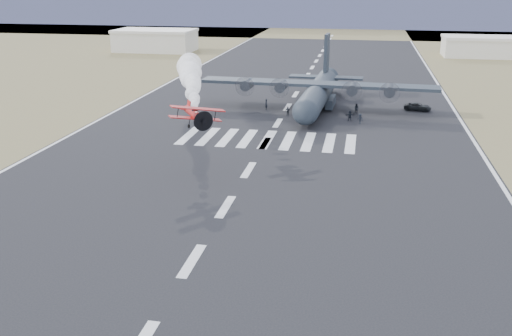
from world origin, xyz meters
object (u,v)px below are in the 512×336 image
(crew_d, at_px, (288,111))
(crew_h, at_px, (356,108))
(crew_e, at_px, (308,108))
(crew_c, at_px, (360,119))
(crew_f, at_px, (350,116))
(crew_b, at_px, (306,110))
(aerobatic_biplane, at_px, (195,114))
(hangar_left, at_px, (155,40))
(hangar_right, at_px, (479,46))
(crew_g, at_px, (266,104))
(transport_aircraft, at_px, (318,91))
(support_vehicle, at_px, (418,107))
(crew_a, at_px, (319,111))

(crew_d, xyz_separation_m, crew_h, (11.48, 4.02, 0.07))
(crew_e, xyz_separation_m, crew_h, (8.29, 1.75, -0.04))
(crew_c, distance_m, crew_d, 12.64)
(crew_f, bearing_deg, crew_b, -30.93)
(aerobatic_biplane, bearing_deg, crew_e, 55.68)
(hangar_left, distance_m, crew_d, 95.74)
(hangar_right, distance_m, crew_b, 93.62)
(hangar_right, bearing_deg, aerobatic_biplane, -113.98)
(crew_g, bearing_deg, crew_b, 49.66)
(transport_aircraft, relative_size, crew_h, 24.12)
(crew_c, bearing_deg, transport_aircraft, 159.27)
(aerobatic_biplane, xyz_separation_m, crew_g, (2.35, 35.77, -6.39))
(crew_h, bearing_deg, hangar_right, 93.65)
(aerobatic_biplane, relative_size, crew_d, 4.06)
(hangar_right, xyz_separation_m, crew_f, (-34.58, -86.30, -2.15))
(crew_f, bearing_deg, crew_g, -31.46)
(aerobatic_biplane, distance_m, support_vehicle, 49.94)
(aerobatic_biplane, bearing_deg, hangar_right, 47.97)
(hangar_right, bearing_deg, crew_e, -116.93)
(crew_a, height_order, crew_e, crew_a)
(crew_e, bearing_deg, hangar_left, 1.24)
(crew_b, relative_size, crew_f, 0.99)
(crew_c, distance_m, crew_h, 7.39)
(crew_d, bearing_deg, crew_e, 35.50)
(crew_b, height_order, crew_c, crew_b)
(crew_b, relative_size, crew_d, 1.07)
(crew_e, bearing_deg, crew_f, -152.19)
(transport_aircraft, height_order, crew_b, transport_aircraft)
(crew_c, bearing_deg, crew_e, -178.36)
(hangar_right, bearing_deg, crew_g, -121.50)
(hangar_right, height_order, crew_h, hangar_right)
(crew_e, relative_size, crew_h, 1.05)
(hangar_left, xyz_separation_m, crew_c, (65.10, -83.09, -2.57))
(crew_c, bearing_deg, crew_g, -170.21)
(hangar_left, xyz_separation_m, crew_f, (63.42, -81.30, -2.55))
(hangar_right, relative_size, transport_aircraft, 0.49)
(hangar_left, xyz_separation_m, crew_h, (64.39, -75.73, -2.54))
(crew_d, relative_size, crew_e, 0.88)
(crew_c, bearing_deg, hangar_right, 103.08)
(crew_d, distance_m, crew_f, 10.62)
(transport_aircraft, height_order, crew_h, transport_aircraft)
(transport_aircraft, bearing_deg, hangar_left, 130.90)
(crew_a, distance_m, crew_c, 8.08)
(aerobatic_biplane, height_order, crew_g, aerobatic_biplane)
(aerobatic_biplane, bearing_deg, crew_f, 42.25)
(crew_d, bearing_deg, crew_f, -8.29)
(transport_aircraft, height_order, crew_f, transport_aircraft)
(hangar_right, distance_m, crew_g, 94.76)
(crew_e, xyz_separation_m, crew_g, (-7.59, 1.70, 0.04))
(hangar_left, bearing_deg, crew_h, -49.63)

